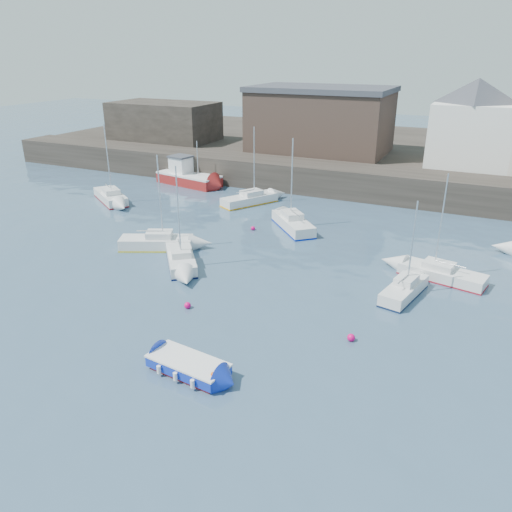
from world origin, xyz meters
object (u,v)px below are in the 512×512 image
at_px(blue_dinghy, 188,366).
at_px(buoy_mid, 351,341).
at_px(sailboat_d, 441,273).
at_px(sailboat_e, 111,196).
at_px(sailboat_b, 181,258).
at_px(sailboat_f, 293,223).
at_px(fishing_boat, 187,176).
at_px(sailboat_a, 157,242).
at_px(buoy_far, 253,230).
at_px(sailboat_h, 250,199).
at_px(sailboat_c, 404,289).
at_px(buoy_near, 188,308).

bearing_deg(blue_dinghy, buoy_mid, 44.35).
distance_m(sailboat_d, sailboat_e, 33.17).
height_order(sailboat_b, sailboat_f, sailboat_f).
bearing_deg(fishing_boat, sailboat_a, -64.33).
xyz_separation_m(sailboat_a, buoy_mid, (17.26, -6.64, -0.51)).
bearing_deg(blue_dinghy, fishing_boat, 122.48).
relative_size(blue_dinghy, buoy_far, 11.64).
bearing_deg(buoy_far, buoy_mid, -48.02).
bearing_deg(sailboat_a, fishing_boat, 115.67).
relative_size(sailboat_b, sailboat_h, 0.96).
xyz_separation_m(sailboat_c, buoy_far, (-13.95, 7.21, -0.47)).
height_order(fishing_boat, sailboat_f, sailboat_f).
height_order(sailboat_c, sailboat_f, sailboat_f).
xyz_separation_m(sailboat_b, buoy_near, (4.04, -5.47, -0.47)).
xyz_separation_m(sailboat_e, sailboat_h, (13.25, 5.22, -0.02)).
xyz_separation_m(blue_dinghy, sailboat_a, (-10.97, 12.79, 0.09)).
height_order(blue_dinghy, sailboat_e, sailboat_e).
bearing_deg(fishing_boat, sailboat_b, -58.77).
height_order(sailboat_b, buoy_near, sailboat_b).
height_order(buoy_near, buoy_mid, buoy_mid).
bearing_deg(buoy_near, sailboat_e, 140.38).
xyz_separation_m(fishing_boat, buoy_mid, (26.00, -24.81, -0.99)).
relative_size(blue_dinghy, sailboat_c, 0.69).
relative_size(fishing_boat, buoy_near, 19.93).
bearing_deg(sailboat_a, sailboat_h, 84.97).
bearing_deg(sailboat_c, sailboat_e, 163.84).
bearing_deg(sailboat_e, sailboat_h, 21.50).
height_order(blue_dinghy, buoy_mid, blue_dinghy).
relative_size(sailboat_a, sailboat_e, 0.93).
bearing_deg(buoy_far, sailboat_e, 174.11).
xyz_separation_m(sailboat_a, sailboat_d, (20.72, 3.47, -0.08)).
height_order(blue_dinghy, sailboat_d, sailboat_d).
xyz_separation_m(fishing_boat, sailboat_h, (9.97, -4.13, -0.50)).
relative_size(sailboat_a, sailboat_h, 0.97).
height_order(sailboat_h, buoy_far, sailboat_h).
xyz_separation_m(blue_dinghy, sailboat_h, (-9.74, 26.83, 0.07)).
bearing_deg(fishing_boat, buoy_mid, -43.66).
height_order(sailboat_h, buoy_mid, sailboat_h).
bearing_deg(sailboat_h, buoy_near, -73.84).
bearing_deg(sailboat_f, sailboat_c, -39.21).
distance_m(blue_dinghy, sailboat_a, 16.85).
distance_m(buoy_near, buoy_far, 14.55).
bearing_deg(sailboat_h, buoy_far, -62.13).
bearing_deg(buoy_mid, fishing_boat, 136.34).
distance_m(sailboat_a, sailboat_h, 14.09).
bearing_deg(blue_dinghy, buoy_far, 106.94).
xyz_separation_m(blue_dinghy, sailboat_c, (7.90, 12.66, 0.04)).
bearing_deg(buoy_far, sailboat_c, -27.31).
height_order(sailboat_e, sailboat_h, sailboat_e).
distance_m(fishing_boat, sailboat_c, 33.13).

